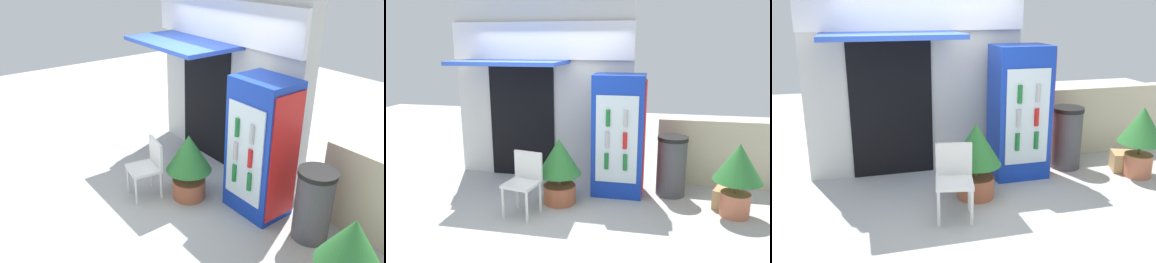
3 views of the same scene
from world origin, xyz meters
TOP-DOWN VIEW (x-y plane):
  - ground at (0.00, 0.00)m, footprint 16.00×16.00m
  - storefront_building at (-0.22, 1.49)m, footprint 3.07×1.28m
  - drink_cooler at (1.16, 0.90)m, footprint 0.78×0.64m
  - plastic_chair at (-0.03, -0.09)m, footprint 0.49×0.49m
  - potted_plant_near_shop at (0.36, 0.34)m, footprint 0.64×0.64m
  - potted_plant_curbside at (2.81, 0.40)m, footprint 0.64×0.64m
  - trash_bin at (1.97, 1.00)m, footprint 0.46×0.46m
  - stone_boundary_wall at (3.18, 1.56)m, footprint 2.85×0.24m
  - cardboard_box at (2.74, 0.65)m, footprint 0.43×0.44m

SIDE VIEW (x-z plane):
  - ground at x=0.00m, z-range 0.00..0.00m
  - cardboard_box at x=2.74m, z-range 0.00..0.28m
  - trash_bin at x=1.97m, z-range 0.00..0.93m
  - plastic_chair at x=-0.03m, z-range 0.08..0.93m
  - stone_boundary_wall at x=3.18m, z-range 0.00..1.10m
  - potted_plant_near_shop at x=0.36m, z-range 0.10..1.07m
  - potted_plant_curbside at x=2.81m, z-range 0.14..1.15m
  - drink_cooler at x=1.16m, z-range 0.00..1.86m
  - storefront_building at x=-0.22m, z-range 0.05..3.11m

